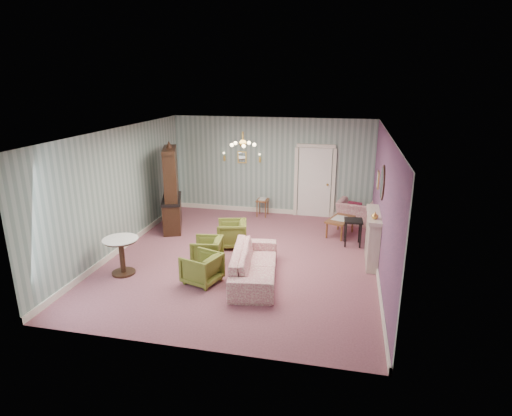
% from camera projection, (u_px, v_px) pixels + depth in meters
% --- Properties ---
extents(floor, '(7.00, 7.00, 0.00)m').
position_uv_depth(floor, '(244.00, 258.00, 9.76)').
color(floor, '#915462').
rests_on(floor, ground).
extents(ceiling, '(7.00, 7.00, 0.00)m').
position_uv_depth(ceiling, '(243.00, 132.00, 8.90)').
color(ceiling, white).
rests_on(ceiling, ground).
extents(wall_back, '(6.00, 0.00, 6.00)m').
position_uv_depth(wall_back, '(272.00, 167.00, 12.60)').
color(wall_back, gray).
rests_on(wall_back, ground).
extents(wall_front, '(6.00, 0.00, 6.00)m').
position_uv_depth(wall_front, '(185.00, 262.00, 6.07)').
color(wall_front, gray).
rests_on(wall_front, ground).
extents(wall_left, '(0.00, 7.00, 7.00)m').
position_uv_depth(wall_left, '(120.00, 190.00, 9.95)').
color(wall_left, gray).
rests_on(wall_left, ground).
extents(wall_right, '(0.00, 7.00, 7.00)m').
position_uv_depth(wall_right, '(384.00, 206.00, 8.72)').
color(wall_right, gray).
rests_on(wall_right, ground).
extents(wall_right_floral, '(0.00, 7.00, 7.00)m').
position_uv_depth(wall_right_floral, '(383.00, 206.00, 8.72)').
color(wall_right_floral, '#B85C8C').
rests_on(wall_right_floral, ground).
extents(door, '(1.12, 0.12, 2.16)m').
position_uv_depth(door, '(315.00, 181.00, 12.41)').
color(door, white).
rests_on(door, floor).
extents(olive_chair_a, '(0.80, 0.83, 0.69)m').
position_uv_depth(olive_chair_a, '(202.00, 267.00, 8.50)').
color(olive_chair_a, '#646924').
rests_on(olive_chair_a, floor).
extents(olive_chair_b, '(0.67, 0.70, 0.65)m').
position_uv_depth(olive_chair_b, '(207.00, 249.00, 9.40)').
color(olive_chair_b, '#646924').
rests_on(olive_chair_b, floor).
extents(olive_chair_c, '(0.80, 0.83, 0.72)m').
position_uv_depth(olive_chair_c, '(232.00, 233.00, 10.33)').
color(olive_chair_c, '#646924').
rests_on(olive_chair_c, floor).
extents(sofa_chintz, '(0.96, 2.29, 0.87)m').
position_uv_depth(sofa_chintz, '(254.00, 259.00, 8.63)').
color(sofa_chintz, '#A3425D').
rests_on(sofa_chintz, floor).
extents(wingback_chair, '(1.15, 0.88, 0.90)m').
position_uv_depth(wingback_chair, '(357.00, 208.00, 11.96)').
color(wingback_chair, '#A3425D').
rests_on(wingback_chair, floor).
extents(dresser, '(0.96, 1.50, 2.36)m').
position_uv_depth(dresser, '(171.00, 187.00, 11.34)').
color(dresser, black).
rests_on(dresser, floor).
extents(fireplace, '(0.30, 1.40, 1.16)m').
position_uv_depth(fireplace, '(373.00, 238.00, 9.38)').
color(fireplace, beige).
rests_on(fireplace, floor).
extents(mantel_vase, '(0.15, 0.15, 0.15)m').
position_uv_depth(mantel_vase, '(375.00, 215.00, 8.82)').
color(mantel_vase, gold).
rests_on(mantel_vase, fireplace).
extents(oval_mirror, '(0.04, 0.76, 0.84)m').
position_uv_depth(oval_mirror, '(382.00, 183.00, 8.98)').
color(oval_mirror, white).
rests_on(oval_mirror, wall_right).
extents(framed_print, '(0.04, 0.34, 0.42)m').
position_uv_depth(framed_print, '(378.00, 180.00, 10.32)').
color(framed_print, gold).
rests_on(framed_print, wall_right).
extents(coffee_table, '(0.80, 1.03, 0.47)m').
position_uv_depth(coffee_table, '(340.00, 227.00, 11.11)').
color(coffee_table, brown).
rests_on(coffee_table, floor).
extents(side_table_black, '(0.47, 0.47, 0.66)m').
position_uv_depth(side_table_black, '(353.00, 233.00, 10.41)').
color(side_table_black, black).
rests_on(side_table_black, floor).
extents(pedestal_table, '(0.88, 0.88, 0.80)m').
position_uv_depth(pedestal_table, '(122.00, 256.00, 8.86)').
color(pedestal_table, black).
rests_on(pedestal_table, floor).
extents(nesting_table, '(0.35, 0.44, 0.55)m').
position_uv_depth(nesting_table, '(263.00, 207.00, 12.66)').
color(nesting_table, brown).
rests_on(nesting_table, floor).
extents(gilt_mirror_back, '(0.28, 0.06, 0.36)m').
position_uv_depth(gilt_mirror_back, '(242.00, 157.00, 12.67)').
color(gilt_mirror_back, gold).
rests_on(gilt_mirror_back, wall_back).
extents(sconce_left, '(0.16, 0.12, 0.30)m').
position_uv_depth(sconce_left, '(224.00, 157.00, 12.77)').
color(sconce_left, gold).
rests_on(sconce_left, wall_back).
extents(sconce_right, '(0.16, 0.12, 0.30)m').
position_uv_depth(sconce_right, '(260.00, 158.00, 12.54)').
color(sconce_right, gold).
rests_on(sconce_right, wall_back).
extents(chandelier, '(0.56, 0.56, 0.36)m').
position_uv_depth(chandelier, '(243.00, 144.00, 8.98)').
color(chandelier, gold).
rests_on(chandelier, ceiling).
extents(burgundy_cushion, '(0.41, 0.28, 0.39)m').
position_uv_depth(burgundy_cushion, '(355.00, 209.00, 11.82)').
color(burgundy_cushion, maroon).
rests_on(burgundy_cushion, wingback_chair).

